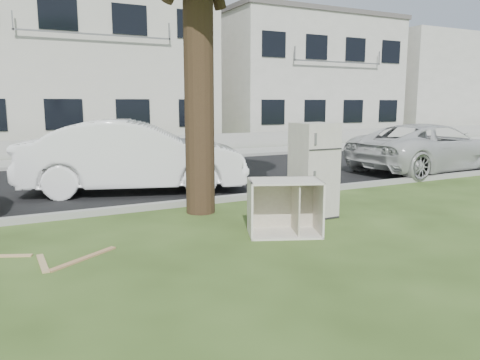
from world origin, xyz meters
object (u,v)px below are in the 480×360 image
car_center (135,156)px  car_right (430,148)px  cabinet (284,207)px  fridge (314,170)px

car_center → car_right: car_center is taller
car_center → car_right: (8.73, -0.80, -0.11)m
cabinet → car_right: 8.49m
car_center → cabinet: bearing=-148.4°
cabinet → car_right: size_ratio=0.22×
car_center → car_right: 8.77m
cabinet → fridge: bearing=57.4°
cabinet → car_right: (7.58, 3.81, 0.28)m
fridge → car_center: size_ratio=0.34×
cabinet → car_center: car_center is taller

